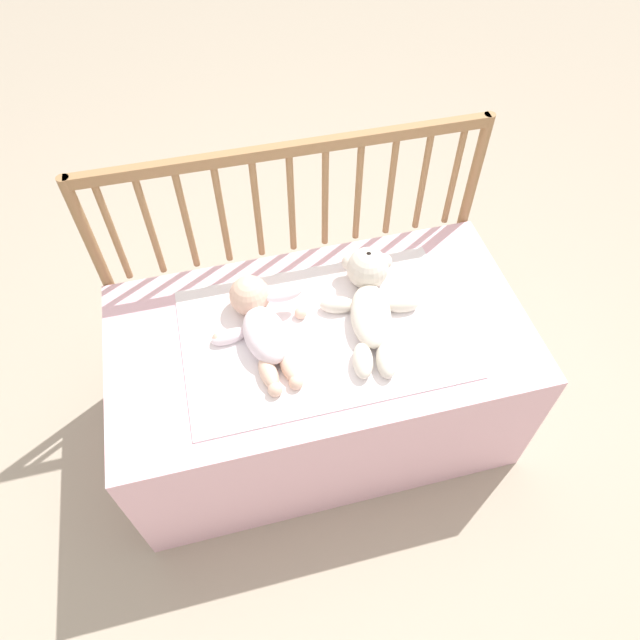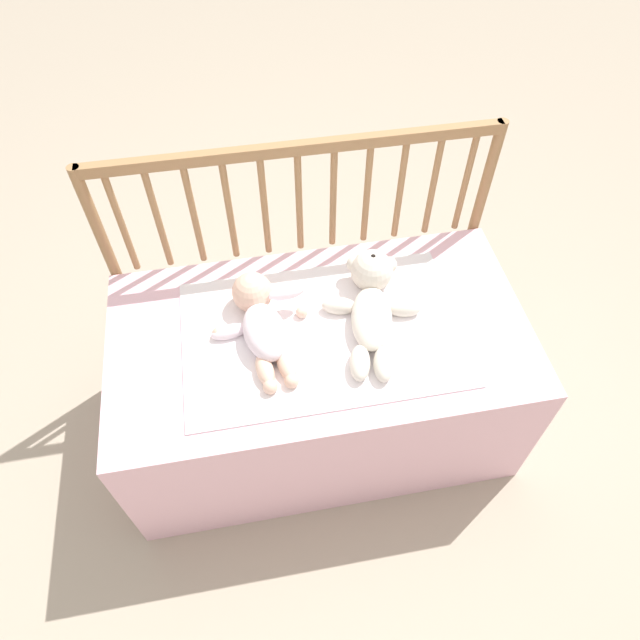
% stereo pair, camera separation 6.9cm
% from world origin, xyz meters
% --- Properties ---
extents(ground_plane, '(12.00, 12.00, 0.00)m').
position_xyz_m(ground_plane, '(0.00, 0.00, 0.00)').
color(ground_plane, tan).
extents(crib_mattress, '(1.29, 0.70, 0.55)m').
position_xyz_m(crib_mattress, '(0.00, 0.00, 0.27)').
color(crib_mattress, '#EDB7C6').
rests_on(crib_mattress, ground_plane).
extents(crib_rail, '(1.29, 0.04, 0.97)m').
position_xyz_m(crib_rail, '(-0.00, 0.37, 0.68)').
color(crib_rail, '#997047').
rests_on(crib_rail, ground_plane).
extents(blanket, '(0.85, 0.54, 0.01)m').
position_xyz_m(blanket, '(0.01, -0.01, 0.55)').
color(blanket, white).
rests_on(blanket, crib_mattress).
extents(teddy_bear, '(0.31, 0.46, 0.14)m').
position_xyz_m(teddy_bear, '(0.17, 0.05, 0.60)').
color(teddy_bear, silver).
rests_on(teddy_bear, crib_mattress).
extents(baby, '(0.31, 0.41, 0.13)m').
position_xyz_m(baby, '(-0.17, 0.03, 0.60)').
color(baby, white).
rests_on(baby, crib_mattress).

